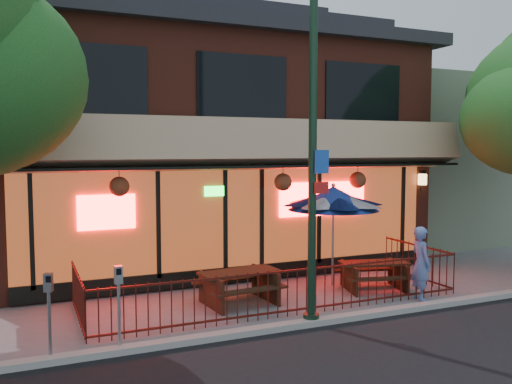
% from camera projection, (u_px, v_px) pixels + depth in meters
% --- Properties ---
extents(ground, '(80.00, 80.00, 0.00)m').
position_uv_depth(ground, '(302.00, 318.00, 11.05)').
color(ground, gray).
rests_on(ground, ground).
extents(curb, '(80.00, 0.25, 0.12)m').
position_uv_depth(curb, '(314.00, 322.00, 10.58)').
color(curb, '#999993').
rests_on(curb, ground).
extents(restaurant_building, '(12.96, 9.49, 8.05)m').
position_uv_depth(restaurant_building, '(197.00, 127.00, 17.22)').
color(restaurant_building, maroon).
rests_on(restaurant_building, ground).
extents(neighbor_building, '(6.00, 7.00, 6.00)m').
position_uv_depth(neighbor_building, '(411.00, 160.00, 21.41)').
color(neighbor_building, slate).
rests_on(neighbor_building, ground).
extents(patio_fence, '(8.44, 2.62, 1.00)m').
position_uv_depth(patio_fence, '(290.00, 282.00, 11.45)').
color(patio_fence, '#45140E').
rests_on(patio_fence, ground).
extents(street_light, '(0.43, 0.32, 7.00)m').
position_uv_depth(street_light, '(313.00, 164.00, 10.43)').
color(street_light, black).
rests_on(street_light, ground).
extents(picnic_table_left, '(1.86, 1.49, 0.75)m').
position_uv_depth(picnic_table_left, '(239.00, 282.00, 12.01)').
color(picnic_table_left, '#342013').
rests_on(picnic_table_left, ground).
extents(picnic_table_right, '(1.88, 1.61, 0.70)m').
position_uv_depth(picnic_table_right, '(374.00, 272.00, 13.20)').
color(picnic_table_right, '#2F1E10').
rests_on(picnic_table_right, ground).
extents(patio_umbrella, '(2.27, 2.27, 2.59)m').
position_uv_depth(patio_umbrella, '(333.00, 198.00, 13.51)').
color(patio_umbrella, gray).
rests_on(patio_umbrella, ground).
extents(pedestrian, '(0.51, 0.68, 1.69)m').
position_uv_depth(pedestrian, '(421.00, 263.00, 12.30)').
color(pedestrian, '#5973B3').
rests_on(pedestrian, ground).
extents(parking_meter_near, '(0.14, 0.12, 1.48)m').
position_uv_depth(parking_meter_near, '(119.00, 294.00, 9.13)').
color(parking_meter_near, '#9DA0A6').
rests_on(parking_meter_near, ground).
extents(parking_meter_far, '(0.16, 0.15, 1.46)m').
position_uv_depth(parking_meter_far, '(49.00, 302.00, 8.69)').
color(parking_meter_far, gray).
rests_on(parking_meter_far, ground).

